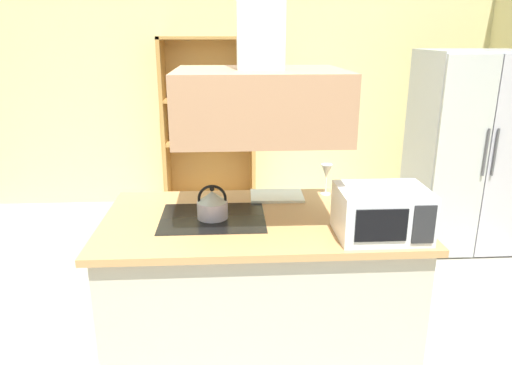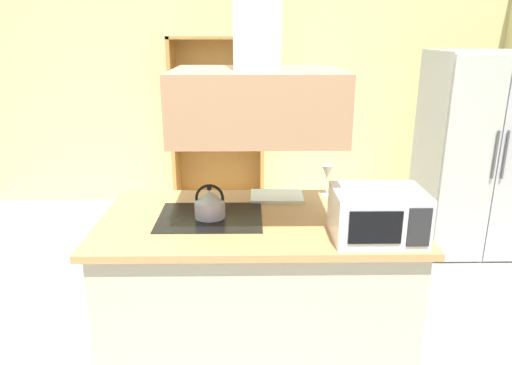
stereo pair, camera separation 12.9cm
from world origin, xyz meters
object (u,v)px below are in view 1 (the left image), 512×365
kettle (212,204)px  microwave (382,213)px  cutting_board (277,196)px  wine_glass_on_counter (326,172)px  refrigerator (466,152)px  dish_cabinet (209,134)px

kettle → microwave: bearing=-18.7°
cutting_board → wine_glass_on_counter: (0.33, 0.04, 0.14)m
refrigerator → wine_glass_on_counter: (-1.52, -1.13, 0.16)m
refrigerator → cutting_board: bearing=-147.8°
refrigerator → kettle: bearing=-146.3°
refrigerator → microwave: bearing=-127.2°
cutting_board → wine_glass_on_counter: wine_glass_on_counter is taller
microwave → wine_glass_on_counter: size_ratio=2.23×
dish_cabinet → wine_glass_on_counter: bearing=-69.7°
refrigerator → kettle: refrigerator is taller
microwave → wine_glass_on_counter: 0.69m
refrigerator → wine_glass_on_counter: bearing=-143.4°
kettle → wine_glass_on_counter: wine_glass_on_counter is taller
wine_glass_on_counter → microwave: bearing=-77.2°
refrigerator → dish_cabinet: bearing=153.6°
wine_glass_on_counter → dish_cabinet: bearing=110.3°
cutting_board → wine_glass_on_counter: 0.36m
dish_cabinet → cutting_board: 2.41m
microwave → dish_cabinet: bearing=108.7°
refrigerator → kettle: 2.72m
refrigerator → wine_glass_on_counter: refrigerator is taller
dish_cabinet → wine_glass_on_counter: size_ratio=9.18×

